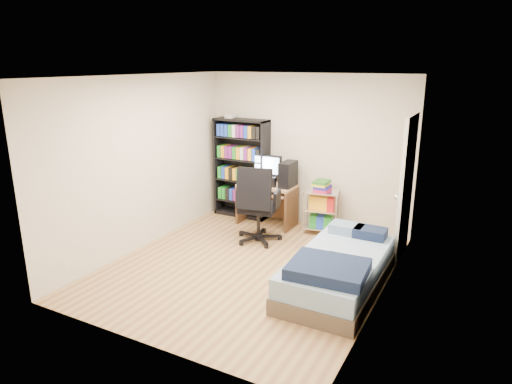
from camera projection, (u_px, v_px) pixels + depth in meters
The scene contains 7 objects.
room at pixel (248, 177), 5.81m from camera, with size 3.58×4.08×2.58m.
media_shelf at pixel (242, 167), 7.98m from camera, with size 0.97×0.32×1.80m.
computer_desk at pixel (273, 188), 7.59m from camera, with size 0.93×0.54×1.18m.
office_chair at pixel (258, 218), 6.92m from camera, with size 0.85×0.85×1.20m.
wire_cart at pixel (322, 199), 7.23m from camera, with size 0.59×0.47×0.86m.
bed at pixel (338, 270), 5.50m from camera, with size 0.97×1.95×0.56m.
door at pixel (406, 188), 6.24m from camera, with size 0.12×0.80×2.00m.
Camera 1 is at (2.73, -4.93, 2.67)m, focal length 32.00 mm.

